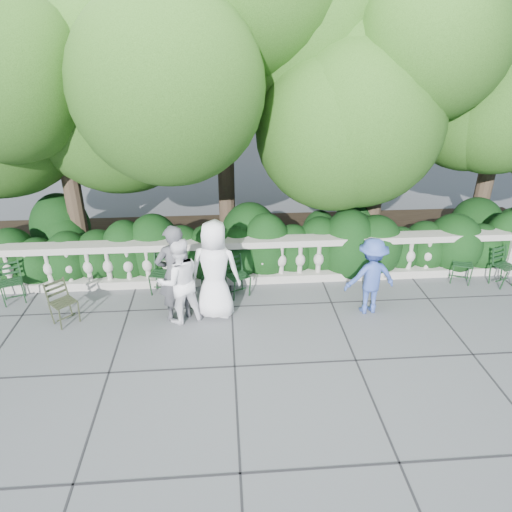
{
  "coord_description": "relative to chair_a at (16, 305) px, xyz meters",
  "views": [
    {
      "loc": [
        -0.6,
        -6.84,
        4.85
      ],
      "look_at": [
        0.0,
        1.0,
        1.0
      ],
      "focal_mm": 32.0,
      "sensor_mm": 36.0,
      "label": 1
    }
  ],
  "objects": [
    {
      "name": "person_woman_grey",
      "position": [
        3.25,
        -0.68,
        0.94
      ],
      "size": [
        0.8,
        0.66,
        1.88
      ],
      "primitive_type": "imported",
      "rotation": [
        0.0,
        0.0,
        3.51
      ],
      "color": "#45464B",
      "rests_on": "ground"
    },
    {
      "name": "person_casual_man",
      "position": [
        3.33,
        -0.76,
        0.83
      ],
      "size": [
        0.97,
        0.86,
        1.65
      ],
      "primitive_type": "imported",
      "rotation": [
        0.0,
        0.0,
        3.48
      ],
      "color": "white",
      "rests_on": "ground"
    },
    {
      "name": "chair_d",
      "position": [
        4.47,
        -0.08,
        0.0
      ],
      "size": [
        0.61,
        0.63,
        0.84
      ],
      "primitive_type": null,
      "rotation": [
        0.0,
        0.0,
        0.46
      ],
      "color": "black",
      "rests_on": "ground"
    },
    {
      "name": "shrub_hedge",
      "position": [
        4.76,
        1.81,
        0.0
      ],
      "size": [
        15.0,
        2.6,
        1.7
      ],
      "primitive_type": null,
      "color": "black",
      "rests_on": "ground"
    },
    {
      "name": "chair_weathered",
      "position": [
        1.29,
        -0.81,
        0.0
      ],
      "size": [
        0.65,
        0.65,
        0.84
      ],
      "primitive_type": null,
      "rotation": [
        0.0,
        0.0,
        0.77
      ],
      "color": "black",
      "rests_on": "ground"
    },
    {
      "name": "chair_f",
      "position": [
        10.08,
        -0.08,
        0.0
      ],
      "size": [
        0.58,
        0.6,
        0.84
      ],
      "primitive_type": null,
      "rotation": [
        0.0,
        0.0,
        0.36
      ],
      "color": "black",
      "rests_on": "ground"
    },
    {
      "name": "person_older_blue",
      "position": [
        6.88,
        -0.72,
        0.76
      ],
      "size": [
        1.03,
        0.67,
        1.51
      ],
      "primitive_type": "imported",
      "rotation": [
        0.0,
        0.0,
        3.25
      ],
      "color": "#354D9F",
      "rests_on": "ground"
    },
    {
      "name": "balustrade",
      "position": [
        4.76,
        0.61,
        0.49
      ],
      "size": [
        12.0,
        0.44,
        1.0
      ],
      "color": "#9E998E",
      "rests_on": "ground"
    },
    {
      "name": "chair_a",
      "position": [
        0.0,
        0.0,
        0.0
      ],
      "size": [
        0.58,
        0.61,
        0.84
      ],
      "primitive_type": null,
      "rotation": [
        0.0,
        0.0,
        0.37
      ],
      "color": "black",
      "rests_on": "ground"
    },
    {
      "name": "chair_e",
      "position": [
        9.15,
        0.12,
        0.0
      ],
      "size": [
        0.59,
        0.61,
        0.84
      ],
      "primitive_type": null,
      "rotation": [
        0.0,
        0.0,
        -0.38
      ],
      "color": "black",
      "rests_on": "ground"
    },
    {
      "name": "chair_b",
      "position": [
        2.82,
        0.13,
        0.0
      ],
      "size": [
        0.54,
        0.57,
        0.84
      ],
      "primitive_type": null,
      "rotation": [
        0.0,
        0.0,
        -0.24
      ],
      "color": "black",
      "rests_on": "ground"
    },
    {
      "name": "ground",
      "position": [
        4.76,
        -1.19,
        0.0
      ],
      "size": [
        90.0,
        90.0,
        0.0
      ],
      "primitive_type": "plane",
      "color": "#4E5156",
      "rests_on": "ground"
    },
    {
      "name": "tree_canopy",
      "position": [
        5.44,
        2.0,
        3.96
      ],
      "size": [
        15.04,
        6.52,
        6.78
      ],
      "color": "#3F3023",
      "rests_on": "ground"
    },
    {
      "name": "chair_c",
      "position": [
        3.88,
        -0.05,
        0.0
      ],
      "size": [
        0.56,
        0.58,
        0.84
      ],
      "primitive_type": null,
      "rotation": [
        0.0,
        0.0,
        -0.29
      ],
      "color": "black",
      "rests_on": "ground"
    },
    {
      "name": "person_businessman",
      "position": [
        3.97,
        -0.62,
        0.95
      ],
      "size": [
        1.04,
        0.8,
        1.91
      ],
      "primitive_type": "imported",
      "rotation": [
        0.0,
        0.0,
        2.92
      ],
      "color": "white",
      "rests_on": "ground"
    }
  ]
}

